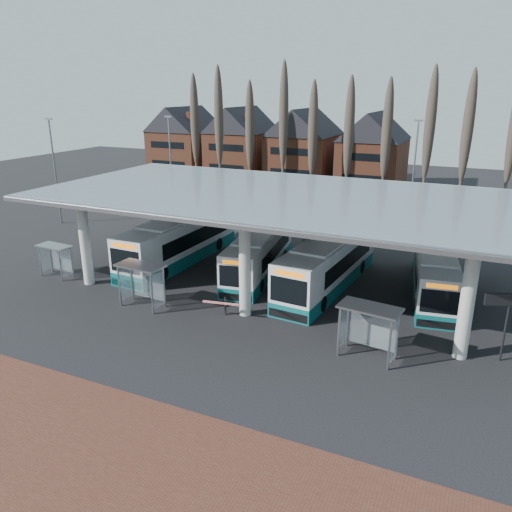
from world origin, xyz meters
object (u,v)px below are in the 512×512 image
at_px(bus_3, 434,272).
at_px(shelter_0, 56,254).
at_px(bus_2, 328,264).
at_px(shelter_2, 370,320).
at_px(bus_1, 259,253).
at_px(shelter_1, 142,276).
at_px(bus_0, 180,240).

bearing_deg(bus_3, shelter_0, -171.15).
xyz_separation_m(bus_2, shelter_2, (4.58, -8.27, 0.40)).
relative_size(bus_1, bus_3, 1.00).
xyz_separation_m(shelter_0, shelter_1, (8.77, -1.67, 0.30)).
height_order(shelter_0, shelter_1, shelter_1).
height_order(bus_0, shelter_2, bus_0).
relative_size(bus_0, bus_3, 1.14).
height_order(bus_1, shelter_2, bus_1).
xyz_separation_m(bus_0, shelter_1, (2.54, -8.17, 0.32)).
height_order(bus_3, shelter_2, bus_3).
height_order(bus_3, shelter_1, bus_3).
height_order(bus_2, bus_3, bus_2).
bearing_deg(bus_1, shelter_1, -124.43).
height_order(bus_1, bus_2, bus_2).
distance_m(bus_0, shelter_0, 9.00).
bearing_deg(shelter_1, bus_1, 66.94).
bearing_deg(bus_3, shelter_1, -158.00).
distance_m(bus_0, shelter_1, 8.56).
bearing_deg(shelter_2, bus_0, 159.88).
height_order(bus_1, shelter_0, bus_1).
distance_m(bus_0, bus_2, 11.99).
relative_size(shelter_0, shelter_1, 0.86).
relative_size(bus_0, shelter_2, 4.07).
xyz_separation_m(shelter_1, shelter_2, (14.02, -0.42, 0.03)).
xyz_separation_m(bus_0, bus_1, (6.65, 0.19, -0.22)).
height_order(bus_1, shelter_1, bus_1).
xyz_separation_m(shelter_0, shelter_2, (22.80, -2.09, 0.33)).
distance_m(bus_1, shelter_2, 13.26).
bearing_deg(shelter_1, shelter_2, 1.36).
bearing_deg(bus_0, shelter_2, -26.14).
distance_m(bus_3, shelter_2, 10.23).
bearing_deg(bus_0, bus_1, 2.94).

